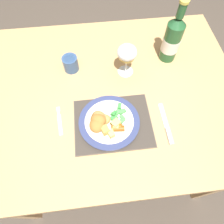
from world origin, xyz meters
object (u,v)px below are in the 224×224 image
Objects in this scene: fork at (60,123)px; bottle at (172,39)px; dinner_plate at (109,122)px; wine_glass at (127,54)px; table_knife at (167,127)px; drinking_cup at (71,63)px; dining_table at (110,101)px.

fork is 0.46× the size of bottle.
dinner_plate is 1.57× the size of wine_glass.
table_knife is 0.51m from drinking_cup.
bottle is at bearing 30.32° from fork.
dinner_plate reaches higher than dining_table.
dining_table is 0.24m from wine_glass.
dinner_plate is 0.83× the size of bottle.
table_knife is (0.42, -0.07, 0.00)m from fork.
wine_glass is 0.53× the size of bottle.
wine_glass reaches higher than table_knife.
fork is 0.39m from wine_glass.
fork is 0.29m from drinking_cup.
dining_table is 4.87× the size of dinner_plate.
wine_glass is at bearing -162.44° from bottle.
bottle is at bearing 75.93° from table_knife.
wine_glass is at bearing 37.79° from fork.
drinking_cup is at bearing 169.39° from wine_glass.
dinner_plate is at bearing -7.70° from fork.
dinner_plate is 1.32× the size of table_knife.
wine_glass is (0.30, 0.23, 0.11)m from fork.
dinner_plate is 1.82× the size of fork.
drinking_cup is (-0.25, 0.05, -0.08)m from wine_glass.
bottle reaches higher than wine_glass.
table_knife is 0.39m from bottle.
dining_table is 0.20m from dinner_plate.
drinking_cup is (0.05, 0.28, 0.03)m from fork.
fork is at bearing 170.83° from table_knife.
drinking_cup reaches higher than dinner_plate.
drinking_cup reaches higher than table_knife.
dinner_plate reaches higher than table_knife.
bottle is at bearing 2.62° from drinking_cup.
dining_table is at bearing -39.99° from drinking_cup.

